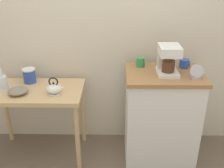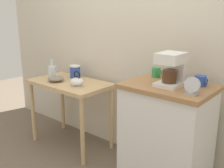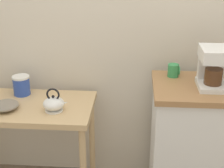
# 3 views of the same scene
# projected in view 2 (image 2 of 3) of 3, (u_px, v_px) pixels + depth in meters

# --- Properties ---
(ground_plane) EXTENTS (8.00, 8.00, 0.00)m
(ground_plane) POSITION_uv_depth(u_px,v_px,m) (116.00, 162.00, 2.74)
(ground_plane) COLOR #6B5B4C
(back_wall) EXTENTS (4.40, 0.10, 2.80)m
(back_wall) POSITION_uv_depth(u_px,v_px,m) (148.00, 21.00, 2.57)
(back_wall) COLOR beige
(back_wall) RESTS_ON ground_plane
(wooden_table) EXTENTS (0.90, 0.52, 0.75)m
(wooden_table) POSITION_uv_depth(u_px,v_px,m) (70.00, 91.00, 2.96)
(wooden_table) COLOR tan
(wooden_table) RESTS_ON ground_plane
(kitchen_counter) EXTENTS (0.70, 0.52, 0.93)m
(kitchen_counter) POSITION_uv_depth(u_px,v_px,m) (166.00, 138.00, 2.25)
(kitchen_counter) COLOR white
(kitchen_counter) RESTS_ON ground_plane
(bowl_stoneware) EXTENTS (0.18, 0.18, 0.06)m
(bowl_stoneware) POSITION_uv_depth(u_px,v_px,m) (56.00, 79.00, 2.93)
(bowl_stoneware) COLOR gray
(bowl_stoneware) RESTS_ON wooden_table
(teakettle) EXTENTS (0.17, 0.14, 0.16)m
(teakettle) POSITION_uv_depth(u_px,v_px,m) (77.00, 82.00, 2.73)
(teakettle) COLOR white
(teakettle) RESTS_ON wooden_table
(glass_carafe_vase) EXTENTS (0.09, 0.09, 0.21)m
(glass_carafe_vase) POSITION_uv_depth(u_px,v_px,m) (52.00, 71.00, 3.08)
(glass_carafe_vase) COLOR silver
(glass_carafe_vase) RESTS_ON wooden_table
(canister_enamel) EXTENTS (0.12, 0.12, 0.14)m
(canister_enamel) POSITION_uv_depth(u_px,v_px,m) (75.00, 71.00, 3.08)
(canister_enamel) COLOR #2D4CAD
(canister_enamel) RESTS_ON wooden_table
(coffee_maker) EXTENTS (0.18, 0.22, 0.26)m
(coffee_maker) POSITION_uv_depth(u_px,v_px,m) (172.00, 68.00, 2.07)
(coffee_maker) COLOR white
(coffee_maker) RESTS_ON kitchen_counter
(mug_tall_green) EXTENTS (0.08, 0.07, 0.09)m
(mug_tall_green) POSITION_uv_depth(u_px,v_px,m) (156.00, 72.00, 2.35)
(mug_tall_green) COLOR #338C4C
(mug_tall_green) RESTS_ON kitchen_counter
(mug_blue) EXTENTS (0.10, 0.09, 0.08)m
(mug_blue) POSITION_uv_depth(u_px,v_px,m) (201.00, 81.00, 2.09)
(mug_blue) COLOR #2D4CAD
(mug_blue) RESTS_ON kitchen_counter
(table_clock) EXTENTS (0.11, 0.06, 0.13)m
(table_clock) POSITION_uv_depth(u_px,v_px,m) (192.00, 87.00, 1.87)
(table_clock) COLOR #B2B5BA
(table_clock) RESTS_ON kitchen_counter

